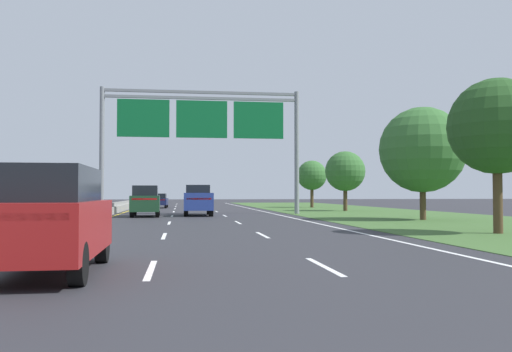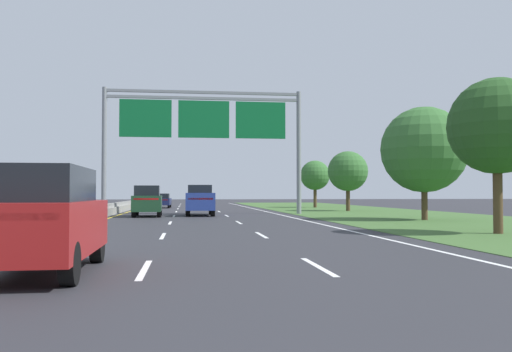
{
  "view_description": "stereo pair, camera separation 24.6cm",
  "coord_description": "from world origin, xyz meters",
  "px_view_note": "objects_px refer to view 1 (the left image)",
  "views": [
    {
      "loc": [
        -1.23,
        -1.05,
        1.59
      ],
      "look_at": [
        2.23,
        24.05,
        2.4
      ],
      "focal_mm": 38.2,
      "sensor_mm": 36.0,
      "label": 1
    },
    {
      "loc": [
        -0.99,
        -1.08,
        1.59
      ],
      "look_at": [
        2.23,
        24.05,
        2.4
      ],
      "focal_mm": 38.2,
      "sensor_mm": 36.0,
      "label": 2
    }
  ],
  "objects_px": {
    "roadside_tree_distant": "(312,175)",
    "roadside_tree_far": "(345,171)",
    "overhead_sign_gantry": "(202,125)",
    "car_darkgreen_left_lane_suv": "(146,200)",
    "roadside_tree_mid": "(422,150)",
    "pickup_truck_blue": "(198,200)",
    "car_navy_left_lane_sedan": "(159,200)",
    "roadside_tree_near": "(497,127)",
    "car_red_left_lane_suv": "(49,218)"
  },
  "relations": [
    {
      "from": "roadside_tree_mid",
      "to": "car_red_left_lane_suv",
      "type": "bearing_deg",
      "value": -130.9
    },
    {
      "from": "pickup_truck_blue",
      "to": "roadside_tree_far",
      "type": "bearing_deg",
      "value": -59.25
    },
    {
      "from": "overhead_sign_gantry",
      "to": "car_darkgreen_left_lane_suv",
      "type": "distance_m",
      "value": 7.58
    },
    {
      "from": "roadside_tree_near",
      "to": "roadside_tree_mid",
      "type": "bearing_deg",
      "value": 80.0
    },
    {
      "from": "car_darkgreen_left_lane_suv",
      "to": "roadside_tree_distant",
      "type": "xyz_separation_m",
      "value": [
        16.87,
        21.19,
        2.49
      ]
    },
    {
      "from": "car_darkgreen_left_lane_suv",
      "to": "roadside_tree_distant",
      "type": "distance_m",
      "value": 27.2
    },
    {
      "from": "roadside_tree_mid",
      "to": "pickup_truck_blue",
      "type": "bearing_deg",
      "value": 146.1
    },
    {
      "from": "pickup_truck_blue",
      "to": "roadside_tree_near",
      "type": "height_order",
      "value": "roadside_tree_near"
    },
    {
      "from": "overhead_sign_gantry",
      "to": "pickup_truck_blue",
      "type": "distance_m",
      "value": 5.96
    },
    {
      "from": "overhead_sign_gantry",
      "to": "car_red_left_lane_suv",
      "type": "xyz_separation_m",
      "value": [
        -4.12,
        -29.95,
        -5.65
      ]
    },
    {
      "from": "overhead_sign_gantry",
      "to": "pickup_truck_blue",
      "type": "xyz_separation_m",
      "value": [
        -0.32,
        -1.79,
        -5.68
      ]
    },
    {
      "from": "pickup_truck_blue",
      "to": "car_red_left_lane_suv",
      "type": "relative_size",
      "value": 1.15
    },
    {
      "from": "car_darkgreen_left_lane_suv",
      "to": "roadside_tree_distant",
      "type": "relative_size",
      "value": 0.9
    },
    {
      "from": "roadside_tree_near",
      "to": "car_red_left_lane_suv",
      "type": "bearing_deg",
      "value": -149.93
    },
    {
      "from": "overhead_sign_gantry",
      "to": "roadside_tree_near",
      "type": "height_order",
      "value": "overhead_sign_gantry"
    },
    {
      "from": "roadside_tree_mid",
      "to": "roadside_tree_distant",
      "type": "relative_size",
      "value": 1.28
    },
    {
      "from": "roadside_tree_far",
      "to": "car_red_left_lane_suv",
      "type": "bearing_deg",
      "value": -115.54
    },
    {
      "from": "roadside_tree_near",
      "to": "roadside_tree_far",
      "type": "height_order",
      "value": "roadside_tree_near"
    },
    {
      "from": "roadside_tree_mid",
      "to": "roadside_tree_far",
      "type": "relative_size",
      "value": 1.25
    },
    {
      "from": "car_navy_left_lane_sedan",
      "to": "roadside_tree_far",
      "type": "distance_m",
      "value": 21.61
    },
    {
      "from": "roadside_tree_near",
      "to": "roadside_tree_mid",
      "type": "height_order",
      "value": "roadside_tree_mid"
    },
    {
      "from": "roadside_tree_near",
      "to": "roadside_tree_far",
      "type": "bearing_deg",
      "value": 85.29
    },
    {
      "from": "car_red_left_lane_suv",
      "to": "car_darkgreen_left_lane_suv",
      "type": "bearing_deg",
      "value": -1.18
    },
    {
      "from": "car_darkgreen_left_lane_suv",
      "to": "roadside_tree_near",
      "type": "bearing_deg",
      "value": -142.47
    },
    {
      "from": "car_navy_left_lane_sedan",
      "to": "roadside_tree_near",
      "type": "relative_size",
      "value": 0.72
    },
    {
      "from": "pickup_truck_blue",
      "to": "car_red_left_lane_suv",
      "type": "bearing_deg",
      "value": 172.92
    },
    {
      "from": "car_red_left_lane_suv",
      "to": "roadside_tree_distant",
      "type": "xyz_separation_m",
      "value": [
        17.05,
        47.98,
        2.49
      ]
    },
    {
      "from": "overhead_sign_gantry",
      "to": "roadside_tree_near",
      "type": "bearing_deg",
      "value": -63.14
    },
    {
      "from": "roadside_tree_near",
      "to": "overhead_sign_gantry",
      "type": "bearing_deg",
      "value": 116.86
    },
    {
      "from": "roadside_tree_mid",
      "to": "roadside_tree_far",
      "type": "bearing_deg",
      "value": 88.8
    },
    {
      "from": "car_darkgreen_left_lane_suv",
      "to": "roadside_tree_far",
      "type": "height_order",
      "value": "roadside_tree_far"
    },
    {
      "from": "pickup_truck_blue",
      "to": "roadside_tree_mid",
      "type": "bearing_deg",
      "value": -123.3
    },
    {
      "from": "car_navy_left_lane_sedan",
      "to": "car_darkgreen_left_lane_suv",
      "type": "relative_size",
      "value": 0.94
    },
    {
      "from": "car_red_left_lane_suv",
      "to": "car_navy_left_lane_sedan",
      "type": "distance_m",
      "value": 49.02
    },
    {
      "from": "car_red_left_lane_suv",
      "to": "car_darkgreen_left_lane_suv",
      "type": "xyz_separation_m",
      "value": [
        0.18,
        26.79,
        0.0
      ]
    },
    {
      "from": "car_darkgreen_left_lane_suv",
      "to": "roadside_tree_mid",
      "type": "distance_m",
      "value": 18.46
    },
    {
      "from": "roadside_tree_distant",
      "to": "roadside_tree_far",
      "type": "bearing_deg",
      "value": -89.48
    },
    {
      "from": "overhead_sign_gantry",
      "to": "roadside_tree_mid",
      "type": "relative_size",
      "value": 2.24
    },
    {
      "from": "overhead_sign_gantry",
      "to": "roadside_tree_far",
      "type": "xyz_separation_m",
      "value": [
        13.04,
        5.97,
        -3.19
      ]
    },
    {
      "from": "overhead_sign_gantry",
      "to": "car_navy_left_lane_sedan",
      "type": "height_order",
      "value": "overhead_sign_gantry"
    },
    {
      "from": "roadside_tree_far",
      "to": "car_navy_left_lane_sedan",
      "type": "bearing_deg",
      "value": 142.31
    },
    {
      "from": "overhead_sign_gantry",
      "to": "roadside_tree_distant",
      "type": "distance_m",
      "value": 22.42
    },
    {
      "from": "car_red_left_lane_suv",
      "to": "car_darkgreen_left_lane_suv",
      "type": "relative_size",
      "value": 1.0
    },
    {
      "from": "car_red_left_lane_suv",
      "to": "roadside_tree_mid",
      "type": "xyz_separation_m",
      "value": [
        16.81,
        19.41,
        3.08
      ]
    },
    {
      "from": "roadside_tree_near",
      "to": "car_darkgreen_left_lane_suv",
      "type": "bearing_deg",
      "value": 129.05
    },
    {
      "from": "car_navy_left_lane_sedan",
      "to": "roadside_tree_distant",
      "type": "bearing_deg",
      "value": -92.17
    },
    {
      "from": "car_red_left_lane_suv",
      "to": "roadside_tree_near",
      "type": "xyz_separation_m",
      "value": [
        14.91,
        8.63,
        3.12
      ]
    },
    {
      "from": "car_darkgreen_left_lane_suv",
      "to": "car_red_left_lane_suv",
      "type": "bearing_deg",
      "value": 178.1
    },
    {
      "from": "roadside_tree_mid",
      "to": "car_darkgreen_left_lane_suv",
      "type": "bearing_deg",
      "value": 156.06
    },
    {
      "from": "car_red_left_lane_suv",
      "to": "roadside_tree_distant",
      "type": "relative_size",
      "value": 0.9
    }
  ]
}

